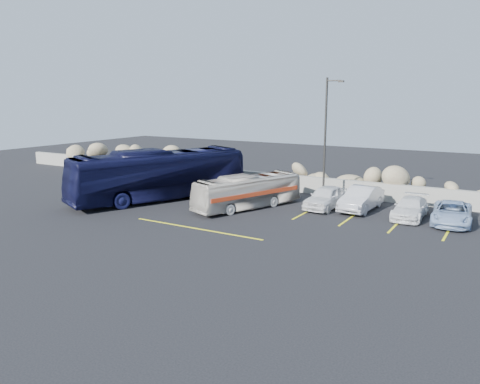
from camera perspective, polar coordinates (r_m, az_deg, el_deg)
The scene contains 11 objects.
ground at distance 24.09m, azimuth -3.71°, elevation -4.91°, with size 90.00×90.00×0.00m, color black.
seawall at distance 34.25m, azimuth 7.67°, elevation 0.96°, with size 60.00×0.40×1.20m, color gray.
riprap_pile at distance 35.23m, azimuth 8.47°, elevation 2.39°, with size 54.00×2.80×2.60m, color #988363, non-canonical shape.
parking_lines at distance 26.89m, azimuth 11.35°, elevation -3.36°, with size 18.16×9.36×0.01m.
lamppost at distance 30.53m, azimuth 10.44°, elevation 6.60°, with size 1.14×0.18×8.00m.
vintage_bus at distance 29.01m, azimuth 0.96°, elevation 0.05°, with size 1.75×7.50×2.09m, color beige.
tour_coach at distance 31.85m, azimuth -9.82°, elevation 2.10°, with size 2.84×12.15×3.39m, color black.
car_a at distance 29.52m, azimuth 10.45°, elevation -0.62°, with size 1.65×4.09×1.39m, color white.
car_b at distance 29.47m, azimuth 14.56°, elevation -0.79°, with size 1.52×4.35×1.43m, color silver.
car_c at distance 28.43m, azimuth 20.04°, elevation -1.84°, with size 1.63×4.00×1.16m, color white.
car_d at distance 27.99m, azimuth 24.41°, elevation -2.34°, with size 1.98×4.30×1.20m, color #95B0D4.
Camera 1 is at (13.11, -19.04, 6.78)m, focal length 35.00 mm.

